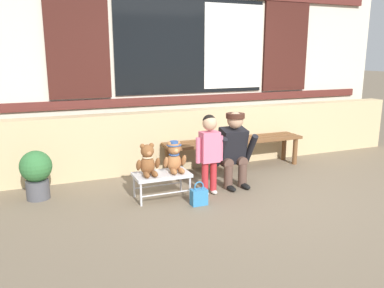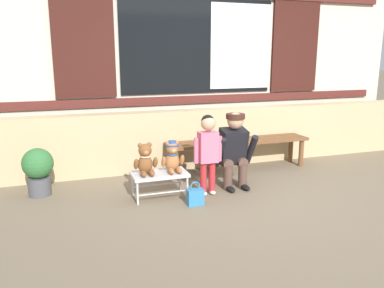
# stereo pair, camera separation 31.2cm
# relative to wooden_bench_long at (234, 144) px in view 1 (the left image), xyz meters

# --- Properties ---
(ground_plane) EXTENTS (60.00, 60.00, 0.00)m
(ground_plane) POSITION_rel_wooden_bench_long_xyz_m (-0.33, -1.06, -0.37)
(ground_plane) COLOR #756651
(brick_low_wall) EXTENTS (6.86, 0.25, 0.85)m
(brick_low_wall) POSITION_rel_wooden_bench_long_xyz_m (-0.33, 0.37, 0.05)
(brick_low_wall) COLOR tan
(brick_low_wall) RESTS_ON ground
(shop_facade) EXTENTS (7.00, 0.26, 3.71)m
(shop_facade) POSITION_rel_wooden_bench_long_xyz_m (-0.33, 0.88, 1.48)
(shop_facade) COLOR beige
(shop_facade) RESTS_ON ground
(wooden_bench_long) EXTENTS (2.10, 0.40, 0.44)m
(wooden_bench_long) POSITION_rel_wooden_bench_long_xyz_m (0.00, 0.00, 0.00)
(wooden_bench_long) COLOR brown
(wooden_bench_long) RESTS_ON ground
(small_display_bench) EXTENTS (0.64, 0.36, 0.30)m
(small_display_bench) POSITION_rel_wooden_bench_long_xyz_m (-1.35, -0.74, -0.11)
(small_display_bench) COLOR silver
(small_display_bench) RESTS_ON ground
(teddy_bear_plain) EXTENTS (0.28, 0.26, 0.36)m
(teddy_bear_plain) POSITION_rel_wooden_bench_long_xyz_m (-1.51, -0.74, 0.09)
(teddy_bear_plain) COLOR brown
(teddy_bear_plain) RESTS_ON small_display_bench
(teddy_bear_with_hat) EXTENTS (0.28, 0.27, 0.36)m
(teddy_bear_with_hat) POSITION_rel_wooden_bench_long_xyz_m (-1.19, -0.74, 0.10)
(teddy_bear_with_hat) COLOR #A86B3D
(teddy_bear_with_hat) RESTS_ON small_display_bench
(child_standing) EXTENTS (0.35, 0.18, 0.96)m
(child_standing) POSITION_rel_wooden_bench_long_xyz_m (-0.78, -0.82, 0.22)
(child_standing) COLOR #B7282D
(child_standing) RESTS_ON ground
(adult_crouching) EXTENTS (0.50, 0.49, 0.95)m
(adult_crouching) POSITION_rel_wooden_bench_long_xyz_m (-0.37, -0.66, 0.11)
(adult_crouching) COLOR brown
(adult_crouching) RESTS_ON ground
(handbag_on_ground) EXTENTS (0.18, 0.11, 0.27)m
(handbag_on_ground) POSITION_rel_wooden_bench_long_xyz_m (-1.03, -1.09, -0.28)
(handbag_on_ground) COLOR teal
(handbag_on_ground) RESTS_ON ground
(potted_plant) EXTENTS (0.36, 0.36, 0.57)m
(potted_plant) POSITION_rel_wooden_bench_long_xyz_m (-2.68, -0.21, -0.05)
(potted_plant) COLOR #4C4C51
(potted_plant) RESTS_ON ground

